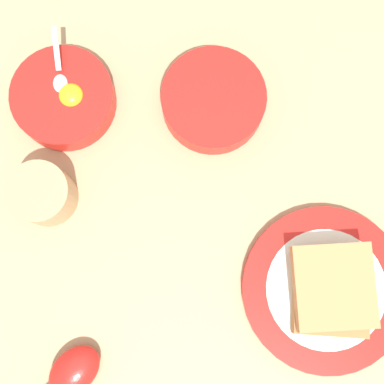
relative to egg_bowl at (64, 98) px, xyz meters
The scene contains 7 objects.
ground_plane 0.18m from the egg_bowl, 139.41° to the right, with size 3.00×3.00×0.00m, color tan.
egg_bowl is the anchor object (origin of this frame).
toast_plate 0.43m from the egg_bowl, 133.22° to the right, with size 0.22×0.22×0.02m.
toast_sandwich 0.43m from the egg_bowl, 133.05° to the right, with size 0.12×0.11×0.04m.
soup_spoon 0.37m from the egg_bowl, behind, with size 0.13×0.16×0.03m.
congee_bowl 0.20m from the egg_bowl, 97.81° to the right, with size 0.14×0.14×0.04m.
drinking_cup 0.14m from the egg_bowl, 164.73° to the left, with size 0.08×0.08×0.06m.
Camera 1 is at (-0.12, -0.02, 0.72)m, focal length 50.00 mm.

